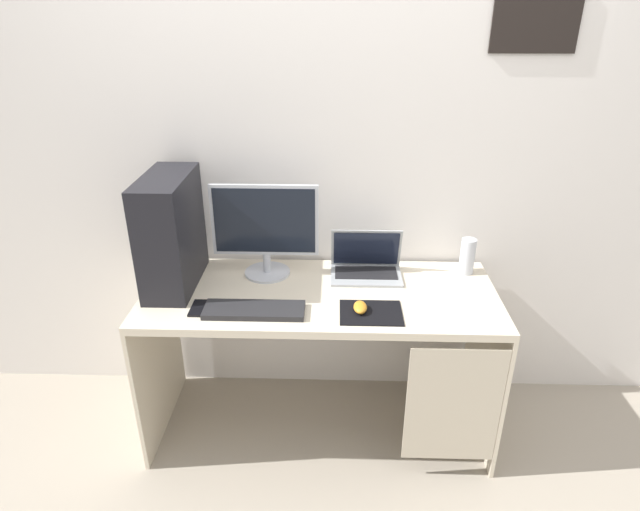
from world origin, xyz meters
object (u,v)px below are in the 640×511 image
(keyboard, at_px, (254,310))
(mouse_left, at_px, (360,307))
(pc_tower, at_px, (171,232))
(laptop, at_px, (366,266))
(monitor, at_px, (265,229))
(cell_phone, at_px, (199,308))
(speaker, at_px, (467,256))

(keyboard, xyz_separation_m, mouse_left, (0.44, 0.02, 0.01))
(pc_tower, relative_size, keyboard, 1.21)
(laptop, bearing_deg, mouse_left, -96.56)
(pc_tower, xyz_separation_m, monitor, (0.40, 0.10, -0.02))
(cell_phone, bearing_deg, laptop, 25.58)
(laptop, distance_m, keyboard, 0.60)
(monitor, bearing_deg, pc_tower, -166.40)
(monitor, bearing_deg, laptop, 2.06)
(mouse_left, bearing_deg, speaker, 35.90)
(pc_tower, bearing_deg, monitor, 13.60)
(laptop, bearing_deg, speaker, 3.74)
(pc_tower, relative_size, speaker, 2.95)
(monitor, bearing_deg, cell_phone, -127.31)
(mouse_left, bearing_deg, cell_phone, 179.99)
(speaker, relative_size, mouse_left, 1.80)
(pc_tower, relative_size, monitor, 1.04)
(pc_tower, relative_size, laptop, 1.54)
(pc_tower, bearing_deg, keyboard, -32.39)
(laptop, xyz_separation_m, speaker, (0.48, 0.03, 0.04))
(pc_tower, bearing_deg, mouse_left, -15.34)
(mouse_left, height_order, cell_phone, mouse_left)
(speaker, bearing_deg, mouse_left, -144.10)
(laptop, bearing_deg, pc_tower, -172.51)
(keyboard, bearing_deg, laptop, 37.07)
(speaker, bearing_deg, pc_tower, -173.83)
(laptop, relative_size, mouse_left, 3.46)
(monitor, relative_size, cell_phone, 3.77)
(speaker, height_order, keyboard, speaker)
(monitor, xyz_separation_m, cell_phone, (-0.25, -0.33, -0.23))
(keyboard, height_order, cell_phone, keyboard)
(monitor, distance_m, speaker, 0.96)
(laptop, bearing_deg, cell_phone, -154.42)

